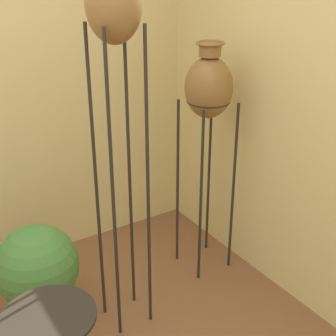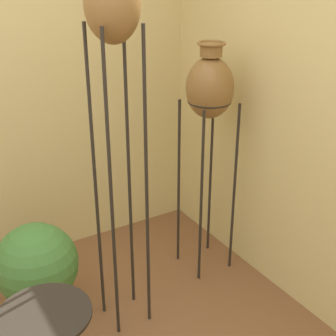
{
  "view_description": "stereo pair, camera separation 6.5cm",
  "coord_description": "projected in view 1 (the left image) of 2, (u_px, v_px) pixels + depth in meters",
  "views": [
    {
      "loc": [
        -0.49,
        -1.55,
        2.16
      ],
      "look_at": [
        0.99,
        0.75,
        0.94
      ],
      "focal_mm": 50.0,
      "sensor_mm": 36.0,
      "label": 1
    },
    {
      "loc": [
        -0.43,
        -1.59,
        2.16
      ],
      "look_at": [
        0.99,
        0.75,
        0.94
      ],
      "focal_mm": 50.0,
      "sensor_mm": 36.0,
      "label": 2
    }
  ],
  "objects": [
    {
      "name": "vase_stand_tall",
      "position": [
        114.0,
        18.0,
        2.33
      ],
      "size": [
        0.29,
        0.29,
        2.24
      ],
      "color": "#28231E",
      "rests_on": "ground_plane"
    },
    {
      "name": "vase_stand_medium",
      "position": [
        209.0,
        91.0,
        3.1
      ],
      "size": [
        0.32,
        0.32,
        1.68
      ],
      "color": "#28231E",
      "rests_on": "ground_plane"
    },
    {
      "name": "potted_plant",
      "position": [
        38.0,
        272.0,
        2.93
      ],
      "size": [
        0.53,
        0.53,
        0.68
      ],
      "color": "olive",
      "rests_on": "ground_plane"
    }
  ]
}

